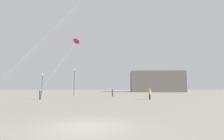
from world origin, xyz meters
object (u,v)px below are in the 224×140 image
(person_in_purple, at_px, (113,92))
(kite_crimson_diamond, at_px, (76,41))
(lamppost_west, at_px, (74,78))
(person_in_yellow, at_px, (150,93))
(building_left_hall, at_px, (156,82))
(person_in_blue, at_px, (40,94))
(lamppost_east, at_px, (42,81))

(person_in_purple, distance_m, kite_crimson_diamond, 13.39)
(person_in_purple, distance_m, lamppost_west, 10.31)
(person_in_yellow, relative_size, building_left_hall, 0.08)
(person_in_blue, height_order, building_left_hall, building_left_hall)
(kite_crimson_diamond, bearing_deg, person_in_blue, -126.30)
(person_in_blue, relative_size, kite_crimson_diamond, 0.16)
(person_in_blue, relative_size, building_left_hall, 0.07)
(person_in_yellow, relative_size, person_in_purple, 1.08)
(person_in_yellow, height_order, lamppost_west, lamppost_west)
(person_in_purple, distance_m, building_left_hall, 45.97)
(person_in_purple, height_order, lamppost_west, lamppost_west)
(person_in_yellow, height_order, building_left_hall, building_left_hall)
(person_in_purple, height_order, kite_crimson_diamond, kite_crimson_diamond)
(person_in_yellow, xyz_separation_m, kite_crimson_diamond, (-13.19, 4.61, 9.87))
(building_left_hall, xyz_separation_m, lamppost_west, (-26.85, -39.51, -0.46))
(lamppost_west, bearing_deg, kite_crimson_diamond, -73.09)
(building_left_hall, bearing_deg, kite_crimson_diamond, -116.58)
(kite_crimson_diamond, bearing_deg, building_left_hall, 63.42)
(kite_crimson_diamond, height_order, building_left_hall, kite_crimson_diamond)
(person_in_blue, relative_size, person_in_purple, 0.98)
(kite_crimson_diamond, distance_m, lamppost_east, 18.31)
(person_in_blue, bearing_deg, lamppost_west, 128.06)
(person_in_yellow, height_order, person_in_purple, person_in_yellow)
(kite_crimson_diamond, bearing_deg, person_in_yellow, -19.26)
(kite_crimson_diamond, bearing_deg, lamppost_west, 106.91)
(building_left_hall, bearing_deg, person_in_yellow, -101.72)
(building_left_hall, relative_size, lamppost_east, 4.22)
(person_in_yellow, bearing_deg, person_in_blue, 169.10)
(building_left_hall, bearing_deg, person_in_blue, -117.68)
(person_in_blue, height_order, lamppost_west, lamppost_west)
(person_in_purple, xyz_separation_m, building_left_hall, (17.46, 42.37, 3.64))
(person_in_yellow, bearing_deg, kite_crimson_diamond, 146.56)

